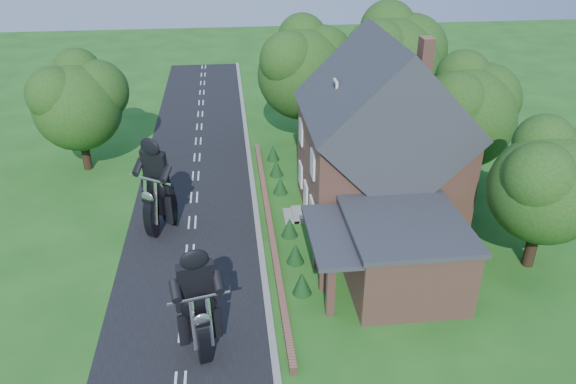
{
  "coord_description": "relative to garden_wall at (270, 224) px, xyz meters",
  "views": [
    {
      "loc": [
        2.31,
        -21.6,
        16.21
      ],
      "look_at": [
        5.19,
        3.78,
        2.8
      ],
      "focal_mm": 35.0,
      "sensor_mm": 36.0,
      "label": 1
    }
  ],
  "objects": [
    {
      "name": "motorcycle_lead",
      "position": [
        -3.51,
        -9.26,
        0.55
      ],
      "size": [
        0.75,
        1.65,
        1.49
      ],
      "primitive_type": null,
      "rotation": [
        0.0,
        0.0,
        3.37
      ],
      "color": "black",
      "rests_on": "ground"
    },
    {
      "name": "house",
      "position": [
        6.19,
        1.0,
        4.14
      ],
      "size": [
        9.54,
        8.64,
        10.24
      ],
      "color": "#97614D",
      "rests_on": "ground"
    },
    {
      "name": "shrub_f",
      "position": [
        1.0,
        9.0,
        0.35
      ],
      "size": [
        0.9,
        0.9,
        1.1
      ],
      "primitive_type": "cone",
      "color": "#103414",
      "rests_on": "ground"
    },
    {
      "name": "motorcycle_follow",
      "position": [
        -5.89,
        0.34,
        0.63
      ],
      "size": [
        1.35,
        1.74,
        1.66
      ],
      "primitive_type": null,
      "rotation": [
        0.0,
        0.0,
        2.56
      ],
      "color": "black",
      "rests_on": "ground"
    },
    {
      "name": "shrub_e",
      "position": [
        1.0,
        6.5,
        0.35
      ],
      "size": [
        0.9,
        0.9,
        1.1
      ],
      "primitive_type": "cone",
      "color": "#103414",
      "rests_on": "ground"
    },
    {
      "name": "tree_annex_side",
      "position": [
        12.83,
        -4.9,
        4.49
      ],
      "size": [
        5.64,
        5.2,
        7.48
      ],
      "color": "black",
      "rests_on": "ground"
    },
    {
      "name": "tree_house_right",
      "position": [
        12.35,
        3.62,
        4.99
      ],
      "size": [
        6.51,
        6.0,
        8.4
      ],
      "color": "black",
      "rests_on": "ground"
    },
    {
      "name": "shrub_d",
      "position": [
        1.0,
        4.0,
        0.35
      ],
      "size": [
        0.9,
        0.9,
        1.1
      ],
      "primitive_type": "cone",
      "color": "#103414",
      "rests_on": "ground"
    },
    {
      "name": "garden_wall",
      "position": [
        0.0,
        0.0,
        0.0
      ],
      "size": [
        0.3,
        22.0,
        0.4
      ],
      "primitive_type": "cube",
      "color": "#97614D",
      "rests_on": "ground"
    },
    {
      "name": "road",
      "position": [
        -4.3,
        -5.0,
        -0.19
      ],
      "size": [
        7.0,
        80.0,
        0.02
      ],
      "primitive_type": "cube",
      "color": "black",
      "rests_on": "ground"
    },
    {
      "name": "shrub_a",
      "position": [
        1.0,
        -6.0,
        0.35
      ],
      "size": [
        0.9,
        0.9,
        1.1
      ],
      "primitive_type": "cone",
      "color": "#103414",
      "rests_on": "ground"
    },
    {
      "name": "tree_behind_house",
      "position": [
        9.88,
        11.14,
        6.03
      ],
      "size": [
        7.81,
        7.2,
        10.08
      ],
      "color": "black",
      "rests_on": "ground"
    },
    {
      "name": "annex",
      "position": [
        5.57,
        -5.8,
        1.57
      ],
      "size": [
        7.05,
        5.94,
        3.44
      ],
      "color": "#97614D",
      "rests_on": "ground"
    },
    {
      "name": "shrub_c",
      "position": [
        1.0,
        -1.0,
        0.35
      ],
      "size": [
        0.9,
        0.9,
        1.1
      ],
      "primitive_type": "cone",
      "color": "#103414",
      "rests_on": "ground"
    },
    {
      "name": "kerb",
      "position": [
        -0.65,
        -5.0,
        -0.14
      ],
      "size": [
        0.3,
        80.0,
        0.12
      ],
      "primitive_type": "cube",
      "color": "gray",
      "rests_on": "ground"
    },
    {
      "name": "ground",
      "position": [
        -4.3,
        -5.0,
        -0.2
      ],
      "size": [
        120.0,
        120.0,
        0.0
      ],
      "primitive_type": "plane",
      "color": "#1F5A19",
      "rests_on": "ground"
    },
    {
      "name": "shrub_b",
      "position": [
        1.0,
        -3.5,
        0.35
      ],
      "size": [
        0.9,
        0.9,
        1.1
      ],
      "primitive_type": "cone",
      "color": "#103414",
      "rests_on": "ground"
    },
    {
      "name": "tree_behind_left",
      "position": [
        3.86,
        12.13,
        5.53
      ],
      "size": [
        6.94,
        6.4,
        9.16
      ],
      "color": "black",
      "rests_on": "ground"
    },
    {
      "name": "tree_far_road",
      "position": [
        -11.16,
        9.11,
        4.64
      ],
      "size": [
        6.08,
        5.6,
        7.84
      ],
      "color": "black",
      "rests_on": "ground"
    }
  ]
}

